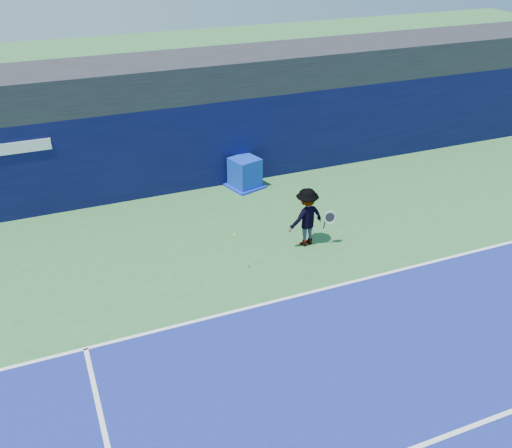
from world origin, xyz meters
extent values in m
plane|color=#306B34|center=(0.00, 0.00, 0.00)|extent=(80.00, 80.00, 0.00)
cube|color=white|center=(0.00, 3.00, 0.01)|extent=(24.00, 0.10, 0.01)
cube|color=black|center=(0.00, 11.50, 3.60)|extent=(36.00, 3.00, 1.20)
cube|color=#090B34|center=(0.00, 10.50, 1.50)|extent=(36.00, 1.00, 3.00)
cube|color=#0C2DB2|center=(1.37, 9.57, 0.53)|extent=(1.10, 1.10, 1.06)
cube|color=#0C22B5|center=(1.37, 9.57, 0.04)|extent=(1.37, 1.37, 0.07)
imported|color=white|center=(1.56, 5.24, 0.88)|extent=(1.24, 0.86, 1.75)
cylinder|color=black|center=(2.01, 4.99, 0.65)|extent=(0.08, 0.15, 0.28)
torus|color=silver|center=(2.15, 4.94, 0.90)|extent=(0.32, 0.18, 0.31)
cylinder|color=black|center=(2.15, 4.94, 0.90)|extent=(0.27, 0.14, 0.27)
sphere|color=#C4EF1A|center=(-0.85, 4.62, 1.15)|extent=(0.06, 0.06, 0.06)
camera|label=1|loc=(-5.22, -7.44, 8.48)|focal=40.00mm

